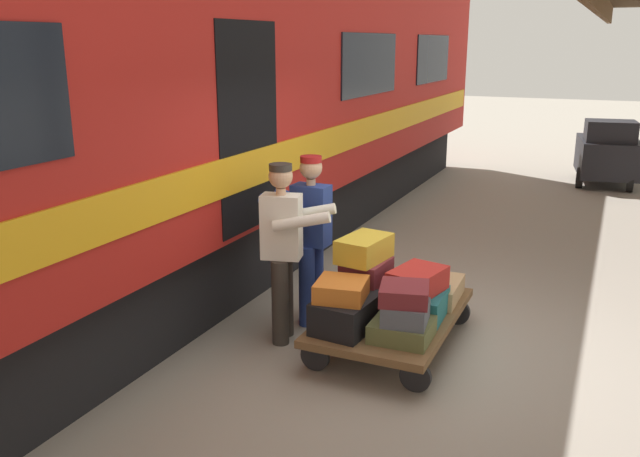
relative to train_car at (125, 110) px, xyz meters
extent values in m
plane|color=gray|center=(-3.53, 0.00, -2.06)|extent=(60.00, 60.00, 0.00)
cube|color=#B21E19|center=(0.00, 0.00, 0.29)|extent=(3.00, 19.27, 2.90)
cube|color=black|center=(0.00, 0.00, -1.61)|extent=(2.55, 18.31, 0.90)
cube|color=gold|center=(-1.51, 0.00, -0.51)|extent=(0.03, 18.89, 0.36)
cube|color=black|center=(-1.51, -6.75, 0.39)|extent=(0.02, 2.12, 0.84)
cube|color=black|center=(-1.51, -3.37, 0.39)|extent=(0.02, 2.12, 0.84)
cube|color=black|center=(-1.45, 0.00, -0.11)|extent=(0.12, 1.10, 2.00)
cube|color=brown|center=(-3.03, 0.11, -1.76)|extent=(1.12, 1.84, 0.07)
cylinder|color=black|center=(-3.48, 0.84, -1.93)|extent=(0.26, 0.05, 0.26)
cylinder|color=black|center=(-2.58, 0.84, -1.93)|extent=(0.26, 0.05, 0.26)
cylinder|color=black|center=(-3.48, -0.63, -1.93)|extent=(0.26, 0.05, 0.26)
cylinder|color=black|center=(-2.58, -0.63, -1.93)|extent=(0.26, 0.05, 0.26)
cube|color=#1E666B|center=(-3.28, 0.11, -1.61)|extent=(0.47, 0.57, 0.24)
cube|color=tan|center=(-3.28, -0.40, -1.64)|extent=(0.52, 0.65, 0.18)
cube|color=brown|center=(-2.78, 0.11, -1.61)|extent=(0.54, 0.64, 0.24)
cube|color=black|center=(-2.78, 0.61, -1.58)|extent=(0.50, 0.67, 0.29)
cube|color=brown|center=(-3.28, 0.61, -1.65)|extent=(0.51, 0.47, 0.16)
cube|color=navy|center=(-2.78, -0.40, -1.64)|extent=(0.52, 0.47, 0.17)
cube|color=maroon|center=(-2.78, 0.12, -1.37)|extent=(0.40, 0.48, 0.24)
cube|color=#CC6B23|center=(-2.74, 0.64, -1.36)|extent=(0.48, 0.49, 0.16)
cube|color=#AD231E|center=(-3.26, 0.11, -1.38)|extent=(0.48, 0.60, 0.21)
cube|color=#4C515B|center=(-3.31, 0.63, -1.48)|extent=(0.41, 0.43, 0.17)
cube|color=gold|center=(-2.75, 0.12, -1.14)|extent=(0.43, 0.59, 0.22)
cube|color=maroon|center=(-3.29, 0.61, -1.32)|extent=(0.48, 0.49, 0.15)
cylinder|color=navy|center=(-2.11, -0.20, -1.65)|extent=(0.16, 0.16, 0.82)
cylinder|color=navy|center=(-2.10, 0.00, -1.65)|extent=(0.16, 0.16, 0.82)
cube|color=navy|center=(-2.11, -0.10, -0.94)|extent=(0.36, 0.23, 0.60)
cylinder|color=tan|center=(-2.11, -0.10, -0.61)|extent=(0.09, 0.09, 0.06)
sphere|color=tan|center=(-2.11, -0.10, -0.47)|extent=(0.22, 0.22, 0.22)
cylinder|color=#A51919|center=(-2.11, -0.10, -0.39)|extent=(0.21, 0.21, 0.06)
cylinder|color=navy|center=(-1.89, -0.27, -0.84)|extent=(0.53, 0.11, 0.21)
cylinder|color=navy|center=(-1.88, 0.05, -0.84)|extent=(0.53, 0.11, 0.21)
cylinder|color=#332D28|center=(-2.06, 0.49, -1.65)|extent=(0.16, 0.16, 0.82)
cylinder|color=#332D28|center=(-2.01, 0.30, -1.65)|extent=(0.16, 0.16, 0.82)
cube|color=silver|center=(-2.04, 0.39, -0.94)|extent=(0.40, 0.30, 0.60)
cylinder|color=tan|center=(-2.04, 0.39, -0.61)|extent=(0.09, 0.09, 0.06)
sphere|color=tan|center=(-2.04, 0.39, -0.47)|extent=(0.22, 0.22, 0.22)
cylinder|color=#332D28|center=(-2.04, 0.39, -0.39)|extent=(0.21, 0.21, 0.06)
cylinder|color=silver|center=(-2.29, 0.50, -0.84)|extent=(0.54, 0.23, 0.21)
cylinder|color=silver|center=(-2.21, 0.19, -0.84)|extent=(0.54, 0.23, 0.21)
cube|color=black|center=(-4.62, -8.69, -1.51)|extent=(1.33, 1.84, 0.70)
cube|color=black|center=(-4.62, -8.34, -1.01)|extent=(0.99, 0.82, 0.50)
cylinder|color=black|center=(-5.07, -8.09, -1.86)|extent=(0.12, 0.40, 0.40)
cylinder|color=black|center=(-4.17, -8.09, -1.86)|extent=(0.12, 0.40, 0.40)
cylinder|color=black|center=(-5.07, -9.29, -1.86)|extent=(0.12, 0.40, 0.40)
cylinder|color=black|center=(-4.17, -9.29, -1.86)|extent=(0.12, 0.40, 0.40)
camera|label=1|loc=(-4.77, 5.61, 0.70)|focal=37.38mm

